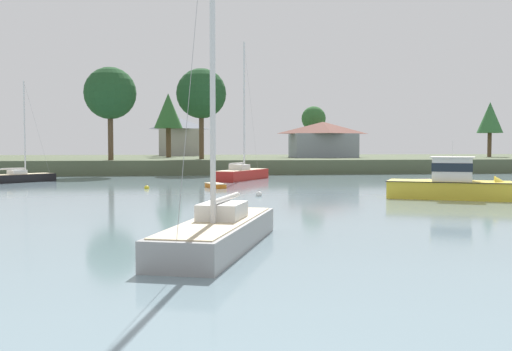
# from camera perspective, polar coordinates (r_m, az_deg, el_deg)

# --- Properties ---
(far_shore_bank) EXTENTS (177.76, 51.30, 1.87)m
(far_shore_bank) POSITION_cam_1_polar(r_m,az_deg,el_deg) (99.64, -0.85, 1.29)
(far_shore_bank) COLOR #4C563D
(far_shore_bank) RESTS_ON ground
(sailboat_grey) EXTENTS (5.29, 9.72, 14.56)m
(sailboat_grey) POSITION_cam_1_polar(r_m,az_deg,el_deg) (21.09, -3.58, -6.13)
(sailboat_grey) COLOR gray
(sailboat_grey) RESTS_ON ground
(dinghy_orange) EXTENTS (1.83, 3.04, 0.55)m
(dinghy_orange) POSITION_cam_1_polar(r_m,az_deg,el_deg) (51.38, -3.93, -1.04)
(dinghy_orange) COLOR orange
(dinghy_orange) RESTS_ON ground
(sailboat_black) EXTENTS (6.31, 6.27, 10.73)m
(sailboat_black) POSITION_cam_1_polar(r_m,az_deg,el_deg) (64.02, -21.75, -0.40)
(sailboat_black) COLOR black
(sailboat_black) RESTS_ON ground
(dinghy_white) EXTENTS (4.29, 2.86, 0.59)m
(dinghy_white) POSITION_cam_1_polar(r_m,az_deg,el_deg) (58.73, 15.43, -0.64)
(dinghy_white) COLOR white
(dinghy_white) RESTS_ON ground
(sailboat_red) EXTENTS (7.01, 9.44, 15.56)m
(sailboat_red) POSITION_cam_1_polar(r_m,az_deg,el_deg) (63.55, -1.42, -0.14)
(sailboat_red) COLOR #B2231E
(sailboat_red) RESTS_ON ground
(cruiser_yellow) EXTENTS (9.58, 6.88, 5.03)m
(cruiser_yellow) POSITION_cam_1_polar(r_m,az_deg,el_deg) (42.77, 19.27, -1.32)
(cruiser_yellow) COLOR gold
(cruiser_yellow) RESTS_ON ground
(mooring_buoy_white) EXTENTS (0.49, 0.49, 0.54)m
(mooring_buoy_white) POSITION_cam_1_polar(r_m,az_deg,el_deg) (42.84, 0.28, -1.87)
(mooring_buoy_white) COLOR white
(mooring_buoy_white) RESTS_ON ground
(mooring_buoy_yellow) EXTENTS (0.43, 0.43, 0.48)m
(mooring_buoy_yellow) POSITION_cam_1_polar(r_m,az_deg,el_deg) (50.98, -10.48, -1.18)
(mooring_buoy_yellow) COLOR yellow
(mooring_buoy_yellow) RESTS_ON ground
(shore_tree_inland_c) EXTENTS (4.52, 4.52, 10.15)m
(shore_tree_inland_c) POSITION_cam_1_polar(r_m,az_deg,el_deg) (95.25, -8.45, 6.11)
(shore_tree_inland_c) COLOR brown
(shore_tree_inland_c) RESTS_ON far_shore_bank
(shore_tree_left_mid) EXTENTS (4.14, 4.14, 9.02)m
(shore_tree_left_mid) POSITION_cam_1_polar(r_m,az_deg,el_deg) (104.84, 21.62, 5.17)
(shore_tree_left_mid) COLOR brown
(shore_tree_left_mid) RESTS_ON far_shore_bank
(shore_tree_left) EXTENTS (6.46, 6.46, 11.57)m
(shore_tree_left) POSITION_cam_1_polar(r_m,az_deg,el_deg) (76.24, -13.88, 7.68)
(shore_tree_left) COLOR brown
(shore_tree_left) RESTS_ON far_shore_bank
(shore_tree_center_left) EXTENTS (4.09, 4.09, 8.51)m
(shore_tree_center_left) POSITION_cam_1_polar(r_m,az_deg,el_deg) (100.80, 5.57, 5.44)
(shore_tree_center_left) COLOR brown
(shore_tree_center_left) RESTS_ON far_shore_bank
(shore_tree_center) EXTENTS (6.76, 6.76, 12.26)m
(shore_tree_center) POSITION_cam_1_polar(r_m,az_deg,el_deg) (80.94, -5.29, 7.84)
(shore_tree_center) COLOR brown
(shore_tree_center) RESTS_ON far_shore_bank
(cottage_near_water) EXTENTS (10.48, 7.19, 5.58)m
(cottage_near_water) POSITION_cam_1_polar(r_m,az_deg,el_deg) (93.29, 6.47, 3.51)
(cottage_near_water) COLOR gray
(cottage_near_water) RESTS_ON far_shore_bank
(cottage_behind_trees) EXTENTS (8.12, 7.79, 7.03)m
(cottage_behind_trees) POSITION_cam_1_polar(r_m,az_deg,el_deg) (111.11, -7.37, 3.78)
(cottage_behind_trees) COLOR #9E998E
(cottage_behind_trees) RESTS_ON far_shore_bank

